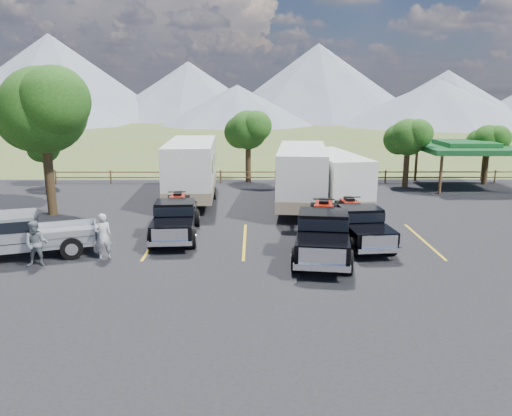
{
  "coord_description": "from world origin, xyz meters",
  "views": [
    {
      "loc": [
        -1.57,
        -17.32,
        6.51
      ],
      "look_at": [
        -1.49,
        3.77,
        1.6
      ],
      "focal_mm": 35.0,
      "sensor_mm": 36.0,
      "label": 1
    }
  ],
  "objects_px": {
    "trailer_left": "(192,170)",
    "person_b": "(36,244)",
    "trailer_right": "(333,180)",
    "rig_center": "(323,231)",
    "person_a": "(103,236)",
    "rig_left": "(176,217)",
    "pickup_silver": "(21,235)",
    "tree_big_nw": "(42,110)",
    "rig_right": "(358,223)",
    "pavilion": "(465,148)",
    "trailer_center": "(302,177)"
  },
  "relations": [
    {
      "from": "trailer_left",
      "to": "person_b",
      "type": "xyz_separation_m",
      "value": [
        -4.46,
        -11.75,
        -1.01
      ]
    },
    {
      "from": "trailer_right",
      "to": "person_b",
      "type": "bearing_deg",
      "value": -151.43
    },
    {
      "from": "rig_center",
      "to": "person_a",
      "type": "bearing_deg",
      "value": -168.93
    },
    {
      "from": "rig_left",
      "to": "pickup_silver",
      "type": "bearing_deg",
      "value": -156.34
    },
    {
      "from": "tree_big_nw",
      "to": "person_b",
      "type": "bearing_deg",
      "value": -71.72
    },
    {
      "from": "rig_right",
      "to": "person_a",
      "type": "height_order",
      "value": "person_a"
    },
    {
      "from": "rig_right",
      "to": "rig_center",
      "type": "bearing_deg",
      "value": -141.56
    },
    {
      "from": "rig_left",
      "to": "trailer_left",
      "type": "xyz_separation_m",
      "value": [
        -0.18,
        7.68,
        0.99
      ]
    },
    {
      "from": "person_b",
      "to": "rig_left",
      "type": "bearing_deg",
      "value": 34.16
    },
    {
      "from": "pavilion",
      "to": "person_b",
      "type": "distance_m",
      "value": 28.08
    },
    {
      "from": "rig_center",
      "to": "trailer_left",
      "type": "relative_size",
      "value": 0.62
    },
    {
      "from": "trailer_right",
      "to": "rig_right",
      "type": "bearing_deg",
      "value": -98.6
    },
    {
      "from": "trailer_center",
      "to": "trailer_right",
      "type": "distance_m",
      "value": 1.82
    },
    {
      "from": "person_b",
      "to": "rig_right",
      "type": "bearing_deg",
      "value": 6.4
    },
    {
      "from": "pavilion",
      "to": "rig_center",
      "type": "relative_size",
      "value": 0.96
    },
    {
      "from": "pickup_silver",
      "to": "person_a",
      "type": "bearing_deg",
      "value": 67.67
    },
    {
      "from": "pavilion",
      "to": "trailer_right",
      "type": "distance_m",
      "value": 12.0
    },
    {
      "from": "rig_center",
      "to": "trailer_left",
      "type": "xyz_separation_m",
      "value": [
        -6.55,
        10.42,
        0.89
      ]
    },
    {
      "from": "rig_left",
      "to": "person_b",
      "type": "xyz_separation_m",
      "value": [
        -4.64,
        -4.07,
        -0.02
      ]
    },
    {
      "from": "pickup_silver",
      "to": "person_b",
      "type": "height_order",
      "value": "pickup_silver"
    },
    {
      "from": "pickup_silver",
      "to": "trailer_left",
      "type": "bearing_deg",
      "value": 133.65
    },
    {
      "from": "tree_big_nw",
      "to": "trailer_left",
      "type": "relative_size",
      "value": 0.75
    },
    {
      "from": "pavilion",
      "to": "person_b",
      "type": "height_order",
      "value": "pavilion"
    },
    {
      "from": "pickup_silver",
      "to": "trailer_right",
      "type": "bearing_deg",
      "value": 103.63
    },
    {
      "from": "rig_right",
      "to": "trailer_left",
      "type": "distance_m",
      "value": 12.08
    },
    {
      "from": "person_a",
      "to": "trailer_right",
      "type": "bearing_deg",
      "value": -162.64
    },
    {
      "from": "tree_big_nw",
      "to": "rig_center",
      "type": "distance_m",
      "value": 16.08
    },
    {
      "from": "trailer_left",
      "to": "pickup_silver",
      "type": "bearing_deg",
      "value": -120.09
    },
    {
      "from": "rig_left",
      "to": "person_b",
      "type": "distance_m",
      "value": 6.17
    },
    {
      "from": "rig_center",
      "to": "pickup_silver",
      "type": "xyz_separation_m",
      "value": [
        -12.09,
        -0.24,
        -0.07
      ]
    },
    {
      "from": "rig_center",
      "to": "rig_right",
      "type": "distance_m",
      "value": 2.5
    },
    {
      "from": "trailer_right",
      "to": "person_a",
      "type": "height_order",
      "value": "trailer_right"
    },
    {
      "from": "rig_left",
      "to": "rig_right",
      "type": "xyz_separation_m",
      "value": [
        8.16,
        -0.99,
        -0.02
      ]
    },
    {
      "from": "trailer_left",
      "to": "person_b",
      "type": "bearing_deg",
      "value": -113.4
    },
    {
      "from": "rig_right",
      "to": "trailer_center",
      "type": "height_order",
      "value": "trailer_center"
    },
    {
      "from": "pickup_silver",
      "to": "tree_big_nw",
      "type": "bearing_deg",
      "value": 174.08
    },
    {
      "from": "trailer_right",
      "to": "tree_big_nw",
      "type": "bearing_deg",
      "value": 176.51
    },
    {
      "from": "person_a",
      "to": "person_b",
      "type": "height_order",
      "value": "person_a"
    },
    {
      "from": "trailer_right",
      "to": "pickup_silver",
      "type": "distance_m",
      "value": 16.38
    },
    {
      "from": "pavilion",
      "to": "rig_left",
      "type": "height_order",
      "value": "pavilion"
    },
    {
      "from": "trailer_center",
      "to": "person_b",
      "type": "distance_m",
      "value": 14.6
    },
    {
      "from": "rig_left",
      "to": "trailer_right",
      "type": "relative_size",
      "value": 0.64
    },
    {
      "from": "person_b",
      "to": "pickup_silver",
      "type": "bearing_deg",
      "value": 127.63
    },
    {
      "from": "pavilion",
      "to": "trailer_left",
      "type": "bearing_deg",
      "value": -166.12
    },
    {
      "from": "pavilion",
      "to": "person_a",
      "type": "bearing_deg",
      "value": -143.15
    },
    {
      "from": "trailer_center",
      "to": "person_a",
      "type": "distance_m",
      "value": 12.35
    },
    {
      "from": "rig_right",
      "to": "pickup_silver",
      "type": "distance_m",
      "value": 14.02
    },
    {
      "from": "pavilion",
      "to": "rig_center",
      "type": "distance_m",
      "value": 19.12
    },
    {
      "from": "rig_left",
      "to": "pickup_silver",
      "type": "distance_m",
      "value": 6.45
    },
    {
      "from": "pickup_silver",
      "to": "person_a",
      "type": "xyz_separation_m",
      "value": [
        3.34,
        -0.2,
        -0.01
      ]
    }
  ]
}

